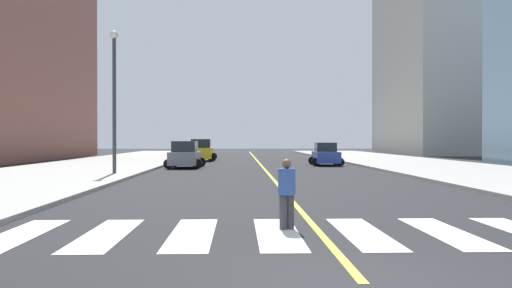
% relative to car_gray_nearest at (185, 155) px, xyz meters
% --- Properties ---
extents(ground_plane, '(220.00, 220.00, 0.00)m').
position_rel_car_gray_nearest_xyz_m(ground_plane, '(5.47, -30.30, -0.88)').
color(ground_plane, black).
extents(sidewalk_kerb_east, '(10.00, 120.00, 0.15)m').
position_rel_car_gray_nearest_xyz_m(sidewalk_kerb_east, '(17.67, -10.30, -0.80)').
color(sidewalk_kerb_east, '#9E9B93').
rests_on(sidewalk_kerb_east, ground).
extents(sidewalk_kerb_west, '(10.00, 120.00, 0.15)m').
position_rel_car_gray_nearest_xyz_m(sidewalk_kerb_west, '(-6.73, -10.30, -0.80)').
color(sidewalk_kerb_west, '#9E9B93').
rests_on(sidewalk_kerb_west, ground).
extents(crosswalk_paint, '(13.50, 4.00, 0.01)m').
position_rel_car_gray_nearest_xyz_m(crosswalk_paint, '(5.47, -26.30, -0.87)').
color(crosswalk_paint, silver).
rests_on(crosswalk_paint, ground).
extents(lane_divider_paint, '(0.16, 80.00, 0.01)m').
position_rel_car_gray_nearest_xyz_m(lane_divider_paint, '(5.47, 9.70, -0.87)').
color(lane_divider_paint, yellow).
rests_on(lane_divider_paint, ground).
extents(parking_garage_concrete, '(18.00, 24.00, 28.68)m').
position_rel_car_gray_nearest_xyz_m(parking_garage_concrete, '(34.33, 36.64, 13.46)').
color(parking_garage_concrete, '#9E9B93').
rests_on(parking_garage_concrete, ground).
extents(car_gray_nearest, '(2.70, 4.25, 1.88)m').
position_rel_car_gray_nearest_xyz_m(car_gray_nearest, '(0.00, 0.00, 0.00)').
color(car_gray_nearest, slate).
rests_on(car_gray_nearest, ground).
extents(car_yellow_second, '(2.86, 4.56, 2.03)m').
position_rel_car_gray_nearest_xyz_m(car_yellow_second, '(0.27, 12.18, 0.07)').
color(car_yellow_second, gold).
rests_on(car_yellow_second, ground).
extents(car_blue_third, '(2.53, 3.98, 1.76)m').
position_rel_car_gray_nearest_xyz_m(car_blue_third, '(10.42, 3.36, -0.06)').
color(car_blue_third, '#2D479E').
rests_on(car_blue_third, ground).
extents(pedestrian_crossing, '(0.39, 0.39, 1.56)m').
position_rel_car_gray_nearest_xyz_m(pedestrian_crossing, '(4.81, -25.79, -0.02)').
color(pedestrian_crossing, '#38383D').
rests_on(pedestrian_crossing, ground).
extents(street_lamp, '(0.44, 0.44, 7.79)m').
position_rel_car_gray_nearest_xyz_m(street_lamp, '(-3.07, -8.03, 3.84)').
color(street_lamp, '#38383D').
rests_on(street_lamp, sidewalk_kerb_west).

